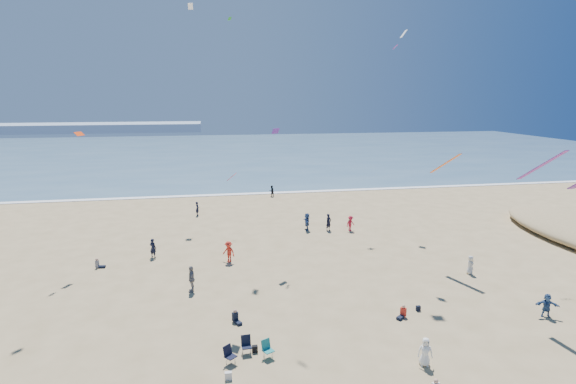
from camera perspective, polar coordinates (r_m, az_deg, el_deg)
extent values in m
cube|color=#476B84|center=(113.41, -8.84, 5.02)|extent=(220.00, 100.00, 0.06)
cube|color=white|center=(64.08, -7.64, -0.33)|extent=(220.00, 1.20, 0.08)
cube|color=#7A8EA8|center=(196.52, -27.39, 7.22)|extent=(110.00, 20.00, 3.20)
imported|color=#2E4D7F|center=(33.49, 30.02, -12.35)|extent=(1.48, 0.97, 1.53)
imported|color=navy|center=(46.79, 2.42, -3.79)|extent=(0.68, 1.73, 1.82)
imported|color=black|center=(53.48, -11.43, -2.09)|extent=(0.42, 0.62, 1.64)
imported|color=black|center=(62.44, -2.10, 0.13)|extent=(0.94, 0.88, 1.55)
imported|color=black|center=(46.75, 5.17, -3.86)|extent=(0.78, 0.71, 1.79)
imported|color=gray|center=(33.24, -12.15, -10.73)|extent=(0.57, 1.17, 1.92)
imported|color=#B71A2F|center=(46.98, 7.93, -3.97)|extent=(1.19, 0.99, 1.60)
imported|color=silver|center=(38.35, 22.14, -8.58)|extent=(0.60, 0.80, 1.50)
imported|color=red|center=(38.32, -7.54, -7.53)|extent=(1.32, 1.27, 1.80)
imported|color=black|center=(40.74, -16.77, -6.83)|extent=(0.74, 0.66, 1.69)
imported|color=white|center=(25.60, 17.02, -18.83)|extent=(0.87, 0.70, 1.54)
cube|color=silver|center=(24.08, -7.58, -22.13)|extent=(0.35, 0.20, 0.40)
cube|color=black|center=(25.99, -4.23, -19.26)|extent=(0.30, 0.22, 0.38)
cube|color=black|center=(31.34, 16.21, -14.00)|extent=(0.28, 0.18, 0.34)
cube|color=#FF3D06|center=(40.31, -24.99, 6.72)|extent=(0.70, 0.92, 0.31)
cube|color=green|center=(54.19, -7.42, 21.00)|extent=(0.45, 0.49, 0.37)
cube|color=white|center=(39.90, 14.48, 18.88)|extent=(0.49, 0.63, 0.61)
cube|color=red|center=(27.75, -7.16, 1.92)|extent=(0.66, 0.85, 0.42)
cube|color=purple|center=(50.91, 13.47, 17.48)|extent=(0.73, 0.75, 0.48)
cube|color=#53209D|center=(37.17, -1.59, 7.75)|extent=(0.74, 0.66, 0.45)
cube|color=white|center=(56.24, -12.29, 22.04)|extent=(0.57, 0.42, 0.64)
cube|color=purple|center=(30.98, 29.48, 2.93)|extent=(0.35, 3.14, 2.21)
cube|color=orange|center=(38.09, 19.36, 3.44)|extent=(0.35, 2.64, 1.87)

